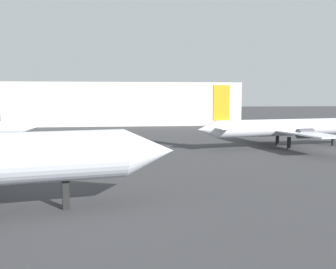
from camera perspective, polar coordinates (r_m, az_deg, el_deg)
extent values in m
cone|color=silver|center=(31.73, -2.78, -2.54)|extent=(4.93, 4.64, 3.84)
cube|color=black|center=(31.13, -14.82, -8.58)|extent=(0.62, 0.62, 2.23)
cylinder|color=silver|center=(68.48, 17.57, 1.01)|extent=(27.24, 6.99, 2.82)
cone|color=silver|center=(61.43, 5.74, 0.74)|extent=(3.50, 3.27, 2.82)
cube|color=silver|center=(67.78, 16.61, 0.63)|extent=(8.26, 25.72, 0.21)
cube|color=silver|center=(62.17, 7.44, 1.04)|extent=(3.19, 7.52, 0.14)
cube|color=orange|center=(62.16, 7.86, 4.65)|extent=(2.78, 0.69, 5.58)
cylinder|color=#4C4C54|center=(72.29, 15.09, 0.86)|extent=(2.81, 1.95, 1.56)
cylinder|color=#4C4C54|center=(64.28, 19.53, 0.15)|extent=(2.81, 1.95, 1.56)
cube|color=black|center=(73.85, 23.14, -0.74)|extent=(0.50, 0.50, 1.99)
cube|color=black|center=(69.43, 15.79, -0.87)|extent=(0.50, 0.50, 1.99)
cube|color=black|center=(66.53, 17.36, -1.20)|extent=(0.50, 0.50, 1.99)
cone|color=silver|center=(76.15, -19.88, 0.97)|extent=(3.20, 3.00, 2.50)
cube|color=beige|center=(121.33, -6.38, 4.54)|extent=(67.97, 21.77, 12.60)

